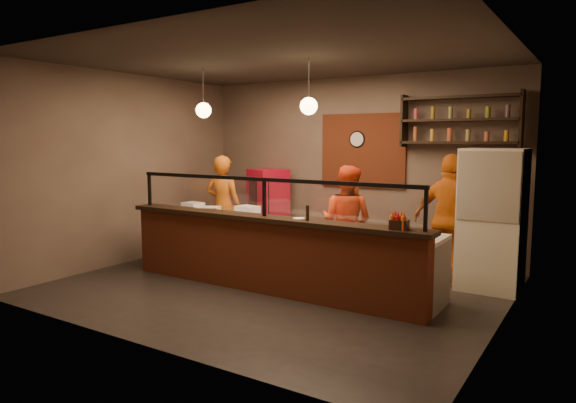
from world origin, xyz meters
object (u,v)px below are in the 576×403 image
Objects in this scene: wall_clock at (357,139)px; cook_right at (451,220)px; pizza_dough at (326,225)px; cook_mid at (346,222)px; condiment_caddy at (399,225)px; pepper_mill at (307,213)px; cook_left at (223,205)px; red_cooler at (268,209)px; fridge at (492,220)px.

cook_right is at bearing -27.73° from wall_clock.
pizza_dough is (0.52, -2.13, -1.19)m from wall_clock.
condiment_caddy is at bearing 134.91° from cook_mid.
pepper_mill is at bearing 60.77° from cook_right.
wall_clock is 1.99m from cook_mid.
wall_clock is 3.46m from condiment_caddy.
cook_right is (4.00, 0.25, 0.04)m from cook_left.
pizza_dough is at bearing -76.25° from wall_clock.
cook_left is at bearing 161.44° from pizza_dough.
wall_clock is at bearing 103.75° from pizza_dough.
red_cooler is at bearing -2.78° from cook_right.
wall_clock reaches higher than fridge.
wall_clock reaches higher than cook_left.
cook_right is 1.24× the size of red_cooler.
cook_left is 2.71m from pizza_dough.
pizza_dough is at bearing 153.54° from condiment_caddy.
cook_left is at bearing 158.69° from condiment_caddy.
cook_left is 4.16m from condiment_caddy.
fridge reaches higher than red_cooler.
cook_left reaches higher than pizza_dough.
fridge is 1.29× the size of red_cooler.
cook_right is 3.67× the size of pizza_dough.
red_cooler is 3.42m from pepper_mill.
pizza_dough is 0.71m from pepper_mill.
cook_left is 1.19× the size of red_cooler.
fridge reaches higher than cook_right.
cook_mid is 1.12× the size of red_cooler.
pepper_mill is (0.60, -2.79, -0.94)m from wall_clock.
cook_left is 3.06m from pepper_mill.
condiment_caddy is at bearing 0.61° from pepper_mill.
cook_right reaches higher than cook_mid.
pepper_mill is (-1.22, -0.01, 0.04)m from condiment_caddy.
wall_clock is 2.20m from red_cooler.
cook_left is at bearing 11.74° from cook_right.
pizza_dough is (2.25, -1.82, 0.14)m from red_cooler.
fridge is (2.50, -0.94, -1.11)m from wall_clock.
cook_right reaches higher than cook_left.
fridge is at bearing -163.29° from cook_right.
fridge is 2.66m from pepper_mill.
cook_left is 4.56m from fridge.
wall_clock reaches higher than cook_right.
fridge reaches higher than condiment_caddy.
cook_left is 9.09× the size of pepper_mill.
pizza_dough is 2.54× the size of condiment_caddy.
pepper_mill is at bearing -22.31° from red_cooler.
wall_clock is at bearing -19.49° from cook_right.
pepper_mill is (0.07, -0.66, 0.25)m from pizza_dough.
wall_clock is 2.50m from pizza_dough.
pizza_dough is at bearing 91.10° from cook_mid.
pepper_mill is at bearing -135.46° from fridge.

